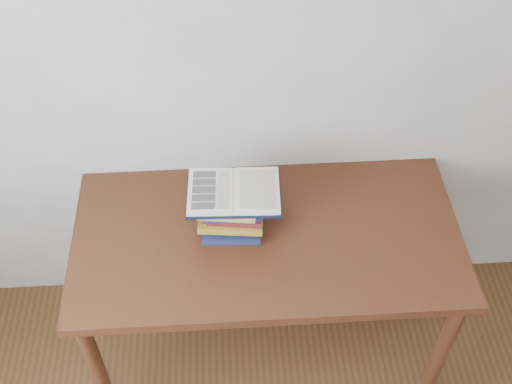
{
  "coord_description": "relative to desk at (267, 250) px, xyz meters",
  "views": [
    {
      "loc": [
        -0.24,
        -0.13,
        2.69
      ],
      "look_at": [
        -0.15,
        1.36,
        1.05
      ],
      "focal_mm": 45.0,
      "sensor_mm": 36.0,
      "label": 1
    }
  ],
  "objects": [
    {
      "name": "open_book",
      "position": [
        -0.12,
        0.05,
        0.29
      ],
      "size": [
        0.35,
        0.25,
        0.03
      ],
      "rotation": [
        0.0,
        0.0,
        -0.04
      ],
      "color": "black",
      "rests_on": "book_stack"
    },
    {
      "name": "book_stack",
      "position": [
        -0.13,
        0.04,
        0.19
      ],
      "size": [
        0.26,
        0.22,
        0.18
      ],
      "color": "#182748",
      "rests_on": "desk"
    },
    {
      "name": "desk",
      "position": [
        0.0,
        0.0,
        0.0
      ],
      "size": [
        1.47,
        0.74,
        0.79
      ],
      "color": "#492112",
      "rests_on": "ground"
    }
  ]
}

